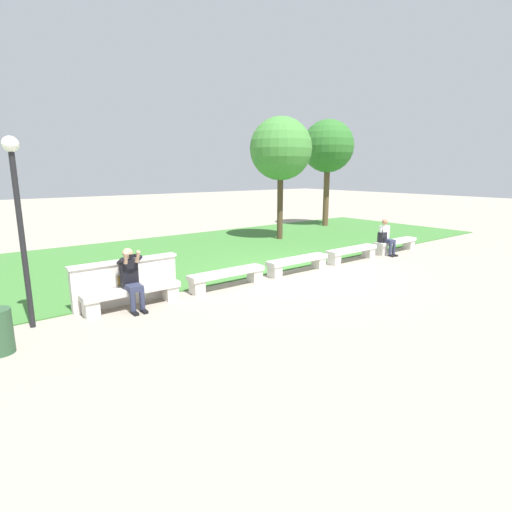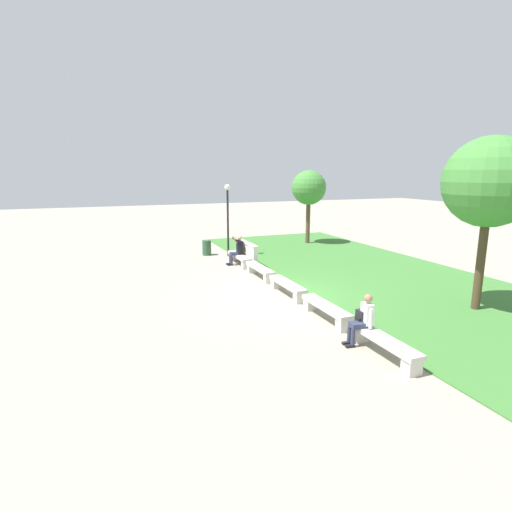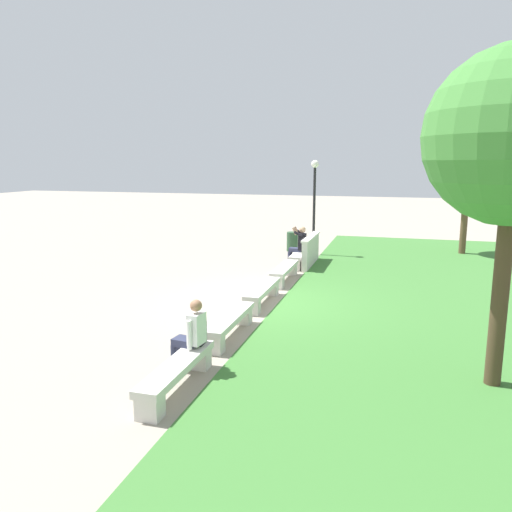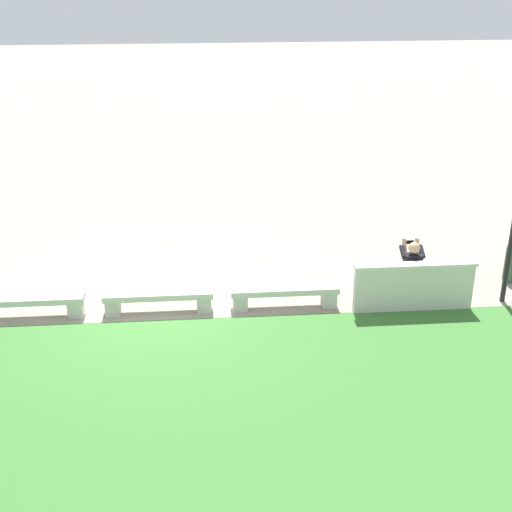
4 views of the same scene
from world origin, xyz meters
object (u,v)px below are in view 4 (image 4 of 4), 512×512
at_px(bench_far, 28,303).
at_px(person_photographer, 410,267).
at_px(bench_near, 285,293).
at_px(bench_mid, 158,298).
at_px(bench_main, 408,289).

distance_m(bench_far, person_photographer, 7.47).
xyz_separation_m(bench_near, bench_mid, (2.47, 0.00, 0.00)).
bearing_deg(bench_mid, bench_far, 0.00).
xyz_separation_m(bench_near, person_photographer, (-2.51, -0.08, 0.43)).
distance_m(bench_near, bench_mid, 2.47).
distance_m(bench_near, person_photographer, 2.55).
relative_size(bench_near, person_photographer, 1.61).
bearing_deg(person_photographer, bench_near, 1.77).
relative_size(bench_mid, bench_far, 1.00).
bearing_deg(bench_far, bench_main, 180.00).
distance_m(bench_main, bench_far, 7.42).
bearing_deg(bench_mid, person_photographer, -179.11).
bearing_deg(bench_main, bench_mid, 0.00).
height_order(bench_main, bench_mid, same).
bearing_deg(bench_far, bench_mid, 180.00).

